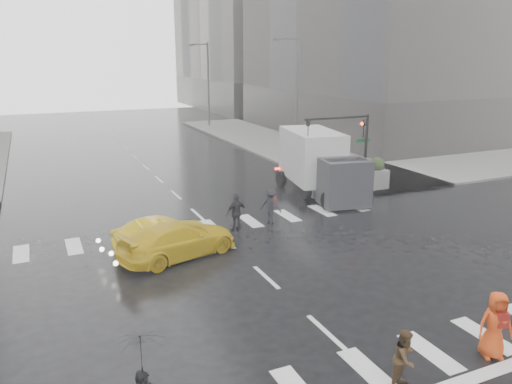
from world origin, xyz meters
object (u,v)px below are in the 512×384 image
taxi_mid (164,235)px  box_truck (320,162)px  pedestrian_brown (405,358)px  traffic_signal_pole (352,139)px  pedestrian_orange (495,325)px

taxi_mid → box_truck: size_ratio=0.59×
pedestrian_brown → box_truck: size_ratio=0.22×
taxi_mid → box_truck: (10.07, 4.54, 1.24)m
traffic_signal_pole → pedestrian_brown: size_ratio=3.06×
traffic_signal_pole → pedestrian_brown: bearing=-120.2°
pedestrian_brown → pedestrian_orange: (2.93, -0.00, 0.18)m
pedestrian_orange → box_truck: bearing=99.1°
pedestrian_brown → pedestrian_orange: size_ratio=0.80×
box_truck → pedestrian_orange: bearing=-94.2°
pedestrian_brown → box_truck: bearing=39.7°
pedestrian_orange → traffic_signal_pole: bearing=92.9°
pedestrian_orange → taxi_mid: bearing=142.7°
pedestrian_orange → taxi_mid: (-6.00, 10.88, -0.27)m
pedestrian_brown → box_truck: (7.00, 15.42, 1.16)m
traffic_signal_pole → pedestrian_orange: bearing=-111.0°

